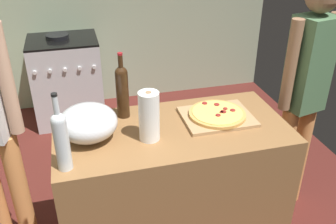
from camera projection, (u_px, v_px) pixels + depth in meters
ground_plane at (127, 181)px, 3.14m from camera, size 3.85×3.71×0.02m
counter at (172, 193)px, 2.30m from camera, size 1.30×0.64×0.93m
cutting_board at (217, 117)px, 2.17m from camera, size 0.40×0.32×0.02m
pizza at (217, 114)px, 2.16m from camera, size 0.33×0.33×0.03m
mixing_bowl at (88, 123)px, 1.94m from camera, size 0.31×0.31×0.19m
paper_towel_roll at (149, 116)px, 1.92m from camera, size 0.11×0.11×0.27m
wine_bottle_amber at (122, 89)px, 2.12m from camera, size 0.07×0.07×0.39m
wine_bottle_clear at (61, 138)px, 1.68m from camera, size 0.07×0.07×0.39m
stove at (67, 80)px, 3.85m from camera, size 0.68×0.58×0.92m
person_in_red at (305, 89)px, 2.46m from camera, size 0.39×0.24×1.66m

